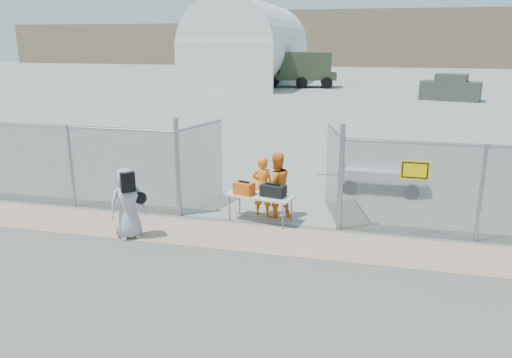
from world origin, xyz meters
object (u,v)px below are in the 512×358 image
(security_worker_left, at_px, (263,186))
(visitor, at_px, (128,203))
(folding_table, at_px, (260,208))
(utility_trailer, at_px, (381,178))
(security_worker_right, at_px, (276,186))

(security_worker_left, relative_size, visitor, 0.95)
(security_worker_left, bearing_deg, folding_table, 100.65)
(folding_table, height_order, security_worker_left, security_worker_left)
(utility_trailer, bearing_deg, folding_table, -129.34)
(folding_table, distance_m, security_worker_right, 0.68)
(folding_table, bearing_deg, security_worker_right, 59.20)
(folding_table, distance_m, utility_trailer, 4.43)
(security_worker_left, bearing_deg, utility_trailer, -129.71)
(security_worker_right, height_order, utility_trailer, security_worker_right)
(folding_table, bearing_deg, utility_trailer, 61.88)
(folding_table, xyz_separation_m, security_worker_right, (0.32, 0.34, 0.49))
(visitor, height_order, utility_trailer, visitor)
(folding_table, height_order, security_worker_right, security_worker_right)
(folding_table, relative_size, visitor, 0.99)
(utility_trailer, bearing_deg, visitor, -136.16)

